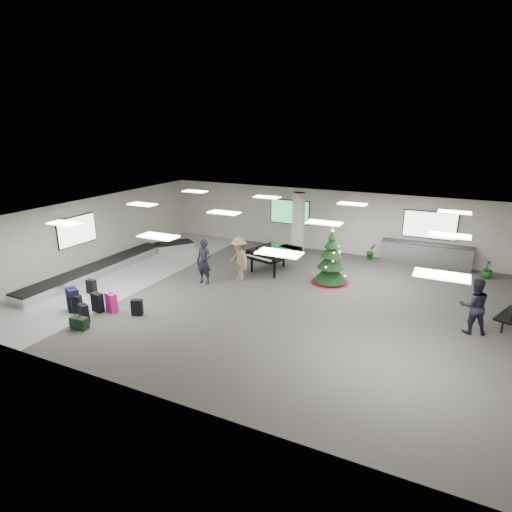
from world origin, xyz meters
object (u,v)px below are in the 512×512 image
at_px(potted_plant_right, 487,269).
at_px(christmas_tree, 331,264).
at_px(traveler_a, 204,262).
at_px(traveler_b, 239,259).
at_px(pink_suitcase, 111,302).
at_px(grand_piano, 273,253).
at_px(potted_plant_left, 371,251).
at_px(baggage_carousel, 115,264).
at_px(service_counter, 426,255).
at_px(traveler_bench, 474,306).

bearing_deg(potted_plant_right, christmas_tree, -149.45).
xyz_separation_m(traveler_a, potted_plant_right, (10.67, 5.90, -0.54)).
relative_size(traveler_b, potted_plant_right, 2.30).
bearing_deg(traveler_a, pink_suitcase, -107.83).
height_order(pink_suitcase, grand_piano, grand_piano).
bearing_deg(christmas_tree, pink_suitcase, -134.78).
bearing_deg(christmas_tree, traveler_b, -158.88).
distance_m(christmas_tree, potted_plant_left, 4.09).
height_order(baggage_carousel, pink_suitcase, pink_suitcase).
bearing_deg(christmas_tree, service_counter, 50.71).
height_order(christmas_tree, traveler_b, christmas_tree).
bearing_deg(grand_piano, traveler_bench, -3.43).
height_order(traveler_a, potted_plant_right, traveler_a).
distance_m(traveler_a, potted_plant_left, 8.48).
bearing_deg(traveler_a, traveler_b, 44.73).
relative_size(service_counter, traveler_a, 2.14).
height_order(baggage_carousel, christmas_tree, christmas_tree).
height_order(pink_suitcase, christmas_tree, christmas_tree).
xyz_separation_m(grand_piano, potted_plant_right, (8.74, 3.21, -0.46)).
relative_size(traveler_a, potted_plant_right, 2.30).
height_order(service_counter, traveler_bench, traveler_bench).
height_order(grand_piano, traveler_a, traveler_a).
xyz_separation_m(pink_suitcase, traveler_a, (1.46, 3.84, 0.60)).
relative_size(traveler_bench, potted_plant_right, 2.24).
bearing_deg(pink_suitcase, potted_plant_left, 72.65).
distance_m(pink_suitcase, potted_plant_left, 12.40).
bearing_deg(potted_plant_left, service_counter, 3.61).
relative_size(christmas_tree, potted_plant_right, 2.90).
height_order(grand_piano, potted_plant_right, grand_piano).
height_order(potted_plant_left, potted_plant_right, potted_plant_left).
height_order(service_counter, traveler_b, traveler_b).
height_order(baggage_carousel, grand_piano, grand_piano).
distance_m(pink_suitcase, traveler_a, 4.16).
bearing_deg(christmas_tree, traveler_bench, -24.05).
bearing_deg(potted_plant_right, traveler_a, -151.08).
distance_m(baggage_carousel, potted_plant_left, 12.26).
bearing_deg(traveler_b, traveler_bench, 23.96).
bearing_deg(grand_piano, traveler_a, -110.87).
bearing_deg(traveler_bench, potted_plant_right, -113.70).
bearing_deg(traveler_bench, traveler_a, -17.92).
distance_m(baggage_carousel, potted_plant_right, 16.59).
relative_size(pink_suitcase, traveler_b, 0.38).
bearing_deg(traveler_a, potted_plant_left, 51.64).
height_order(service_counter, grand_piano, grand_piano).
xyz_separation_m(pink_suitcase, potted_plant_left, (7.06, 10.20, 0.07)).
distance_m(baggage_carousel, christmas_tree, 9.83).
bearing_deg(baggage_carousel, christmas_tree, 15.38).
bearing_deg(service_counter, christmas_tree, -129.29).
xyz_separation_m(christmas_tree, grand_piano, (-2.78, 0.30, 0.06)).
bearing_deg(service_counter, baggage_carousel, -152.33).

